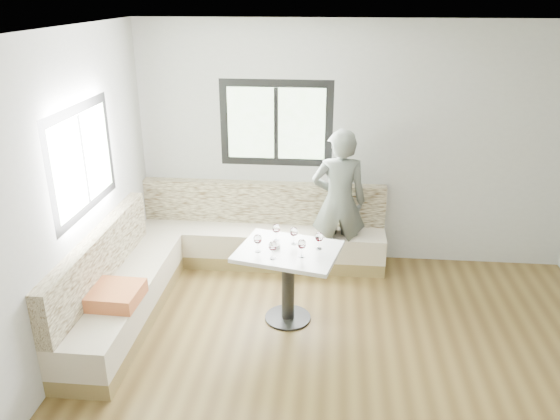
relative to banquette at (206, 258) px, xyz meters
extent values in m
cube|color=brown|center=(1.59, -1.62, -0.33)|extent=(5.00, 5.00, 0.01)
cube|color=white|center=(1.59, -1.62, 2.47)|extent=(5.00, 5.00, 0.01)
cube|color=#B7B7B2|center=(1.59, 0.88, 1.07)|extent=(5.00, 0.01, 2.80)
cube|color=#B7B7B2|center=(-0.91, -1.62, 1.07)|extent=(0.01, 5.00, 2.80)
cube|color=black|center=(0.69, 0.87, 1.32)|extent=(1.30, 0.02, 1.00)
cube|color=black|center=(-0.90, -0.72, 1.32)|extent=(0.02, 1.30, 1.00)
cube|color=olive|center=(0.54, 0.61, -0.25)|extent=(2.90, 0.55, 0.16)
cube|color=beige|center=(0.54, 0.61, -0.03)|extent=(2.90, 0.55, 0.29)
cube|color=beige|center=(0.54, 0.81, 0.37)|extent=(2.90, 0.14, 0.50)
cube|color=olive|center=(-0.63, -0.79, -0.25)|extent=(0.55, 2.25, 0.16)
cube|color=beige|center=(-0.63, -0.79, -0.03)|extent=(0.55, 2.25, 0.29)
cube|color=beige|center=(-0.84, -0.79, 0.37)|extent=(0.14, 2.25, 0.50)
cube|color=#D94D3E|center=(-0.56, -1.15, 0.19)|extent=(0.47, 0.47, 0.14)
cylinder|color=black|center=(0.96, -0.58, -0.32)|extent=(0.46, 0.46, 0.02)
cylinder|color=black|center=(0.96, -0.58, 0.03)|extent=(0.13, 0.13, 0.73)
cube|color=silver|center=(0.96, -0.58, 0.42)|extent=(1.08, 0.92, 0.04)
imported|color=#5A6159|center=(1.44, 0.52, 0.52)|extent=(0.65, 0.45, 1.70)
cylinder|color=white|center=(0.83, -0.55, 0.46)|extent=(0.09, 0.09, 0.04)
sphere|color=black|center=(0.85, -0.55, 0.47)|extent=(0.02, 0.02, 0.02)
sphere|color=black|center=(0.82, -0.55, 0.47)|extent=(0.02, 0.02, 0.02)
sphere|color=black|center=(0.84, -0.57, 0.47)|extent=(0.02, 0.02, 0.02)
cylinder|color=white|center=(0.67, -0.65, 0.44)|extent=(0.06, 0.06, 0.01)
cylinder|color=white|center=(0.67, -0.65, 0.48)|extent=(0.01, 0.01, 0.08)
ellipsoid|color=white|center=(0.67, -0.65, 0.57)|extent=(0.08, 0.08, 0.09)
cylinder|color=#3E020A|center=(0.67, -0.65, 0.54)|extent=(0.05, 0.05, 0.02)
cylinder|color=white|center=(0.83, -0.78, 0.44)|extent=(0.06, 0.06, 0.01)
cylinder|color=white|center=(0.83, -0.78, 0.48)|extent=(0.01, 0.01, 0.08)
ellipsoid|color=white|center=(0.83, -0.78, 0.57)|extent=(0.08, 0.08, 0.09)
cylinder|color=#3E020A|center=(0.83, -0.78, 0.54)|extent=(0.05, 0.05, 0.02)
cylinder|color=white|center=(1.09, -0.72, 0.44)|extent=(0.06, 0.06, 0.01)
cylinder|color=white|center=(1.09, -0.72, 0.48)|extent=(0.01, 0.01, 0.08)
ellipsoid|color=white|center=(1.09, -0.72, 0.57)|extent=(0.08, 0.08, 0.09)
cylinder|color=#3E020A|center=(1.09, -0.72, 0.54)|extent=(0.05, 0.05, 0.02)
cylinder|color=white|center=(1.00, -0.45, 0.44)|extent=(0.06, 0.06, 0.01)
cylinder|color=white|center=(1.00, -0.45, 0.48)|extent=(0.01, 0.01, 0.08)
ellipsoid|color=white|center=(1.00, -0.45, 0.57)|extent=(0.08, 0.08, 0.09)
cylinder|color=#3E020A|center=(1.00, -0.45, 0.54)|extent=(0.05, 0.05, 0.02)
cylinder|color=white|center=(1.25, -0.54, 0.44)|extent=(0.06, 0.06, 0.01)
cylinder|color=white|center=(1.25, -0.54, 0.48)|extent=(0.01, 0.01, 0.08)
ellipsoid|color=white|center=(1.25, -0.54, 0.57)|extent=(0.08, 0.08, 0.09)
cylinder|color=#3E020A|center=(1.25, -0.54, 0.54)|extent=(0.05, 0.05, 0.02)
cylinder|color=white|center=(0.82, -0.39, 0.44)|extent=(0.06, 0.06, 0.01)
cylinder|color=white|center=(0.82, -0.39, 0.48)|extent=(0.01, 0.01, 0.08)
ellipsoid|color=white|center=(0.82, -0.39, 0.57)|extent=(0.08, 0.08, 0.09)
cylinder|color=#3E020A|center=(0.82, -0.39, 0.54)|extent=(0.05, 0.05, 0.02)
camera|label=1|loc=(1.34, -5.25, 2.75)|focal=35.00mm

